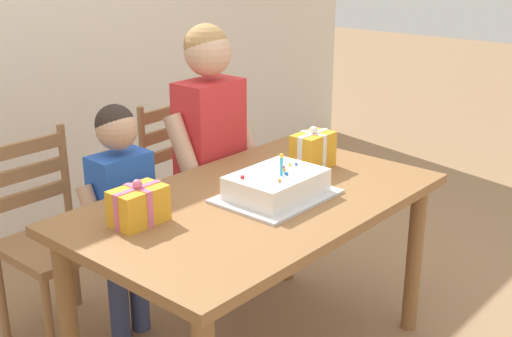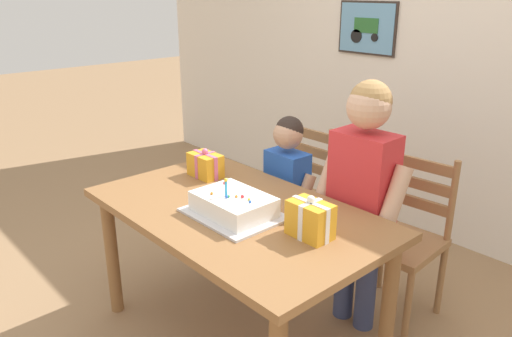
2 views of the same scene
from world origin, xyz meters
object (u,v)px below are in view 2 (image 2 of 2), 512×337
(dining_table, at_px, (237,227))
(gift_box_red_large, at_px, (205,165))
(child_older, at_px, (363,184))
(child_younger, at_px, (287,186))
(chair_left, at_px, (292,193))
(gift_box_beside_cake, at_px, (310,220))
(birthday_cake, at_px, (234,206))
(chair_right, at_px, (401,237))

(dining_table, distance_m, gift_box_red_large, 0.51)
(child_older, relative_size, child_younger, 1.26)
(chair_left, bearing_deg, gift_box_red_large, -93.23)
(gift_box_beside_cake, relative_size, child_older, 0.14)
(gift_box_beside_cake, distance_m, chair_left, 1.20)
(chair_left, xyz_separation_m, child_younger, (0.20, -0.26, 0.18))
(chair_left, height_order, child_older, child_older)
(birthday_cake, xyz_separation_m, child_younger, (-0.27, 0.63, -0.15))
(dining_table, xyz_separation_m, birthday_cake, (0.05, -0.06, 0.15))
(chair_right, xyz_separation_m, child_younger, (-0.64, -0.26, 0.18))
(birthday_cake, xyz_separation_m, chair_right, (0.37, 0.88, -0.33))
(dining_table, relative_size, gift_box_red_large, 7.44)
(dining_table, distance_m, chair_left, 0.94)
(child_younger, bearing_deg, gift_box_red_large, -119.73)
(chair_left, bearing_deg, birthday_cake, -62.16)
(dining_table, relative_size, gift_box_beside_cake, 7.55)
(birthday_cake, distance_m, chair_right, 1.01)
(birthday_cake, relative_size, child_older, 0.33)
(gift_box_beside_cake, xyz_separation_m, child_older, (-0.11, 0.52, -0.01))
(gift_box_beside_cake, bearing_deg, gift_box_red_large, 173.16)
(birthday_cake, bearing_deg, gift_box_beside_cake, 15.60)
(gift_box_beside_cake, distance_m, child_younger, 0.85)
(gift_box_red_large, distance_m, gift_box_beside_cake, 0.89)
(birthday_cake, relative_size, gift_box_beside_cake, 2.25)
(dining_table, bearing_deg, birthday_cake, -50.20)
(gift_box_red_large, bearing_deg, chair_left, 86.77)
(birthday_cake, bearing_deg, chair_right, 67.29)
(gift_box_red_large, relative_size, chair_right, 0.22)
(gift_box_beside_cake, bearing_deg, child_younger, 141.20)
(birthday_cake, distance_m, child_older, 0.68)
(gift_box_red_large, xyz_separation_m, gift_box_beside_cake, (0.88, -0.11, 0.01))
(chair_right, distance_m, child_older, 0.45)
(gift_box_red_large, distance_m, child_older, 0.88)
(dining_table, bearing_deg, chair_right, 63.25)
(dining_table, height_order, chair_left, chair_left)
(dining_table, xyz_separation_m, chair_left, (-0.42, 0.83, -0.18))
(birthday_cake, height_order, gift_box_red_large, birthday_cake)
(birthday_cake, height_order, gift_box_beside_cake, birthday_cake)
(gift_box_red_large, distance_m, chair_left, 0.76)
(dining_table, relative_size, chair_right, 1.60)
(birthday_cake, distance_m, gift_box_beside_cake, 0.40)
(chair_right, height_order, child_older, child_older)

